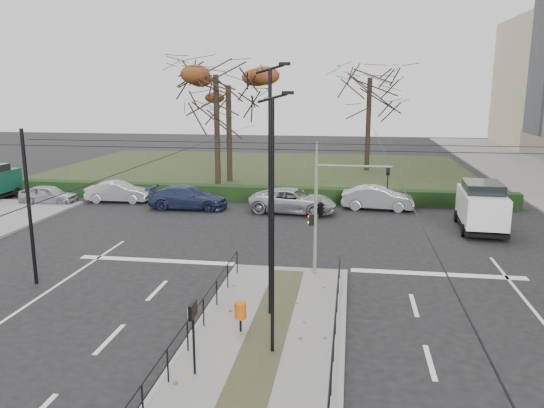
{
  "coord_description": "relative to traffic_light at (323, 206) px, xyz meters",
  "views": [
    {
      "loc": [
        2.35,
        -15.9,
        7.41
      ],
      "look_at": [
        -1.12,
        7.27,
        2.31
      ],
      "focal_mm": 35.0,
      "sensor_mm": 36.0,
      "label": 1
    }
  ],
  "objects": [
    {
      "name": "park",
      "position": [
        -7.32,
        27.5,
        -2.85
      ],
      "size": [
        38.0,
        26.0,
        0.1
      ],
      "primitive_type": "cube",
      "color": "black",
      "rests_on": "ground"
    },
    {
      "name": "info_panel",
      "position": [
        -2.82,
        -8.28,
        -1.2
      ],
      "size": [
        0.11,
        0.52,
        1.98
      ],
      "color": "black",
      "rests_on": "median_island"
    },
    {
      "name": "litter_bin",
      "position": [
        -2.14,
        -5.68,
        -2.08
      ],
      "size": [
        0.37,
        0.37,
        0.95
      ],
      "color": "black",
      "rests_on": "median_island"
    },
    {
      "name": "white_van",
      "position": [
        8.0,
        8.49,
        -1.55
      ],
      "size": [
        2.52,
        5.08,
        2.59
      ],
      "color": "white",
      "rests_on": "ground"
    },
    {
      "name": "hedge",
      "position": [
        -7.32,
        14.1,
        -2.4
      ],
      "size": [
        38.0,
        1.0,
        1.0
      ],
      "primitive_type": "cube",
      "color": "black",
      "rests_on": "ground"
    },
    {
      "name": "parked_car_fourth",
      "position": [
        -2.38,
        11.04,
        -2.16
      ],
      "size": [
        5.5,
        2.98,
        1.46
      ],
      "primitive_type": "imported",
      "rotation": [
        0.0,
        0.0,
        1.46
      ],
      "color": "#9C9FA3",
      "rests_on": "ground"
    },
    {
      "name": "streetlamp_median_near",
      "position": [
        -0.97,
        -6.8,
        0.91
      ],
      "size": [
        0.6,
        0.12,
        7.22
      ],
      "color": "black",
      "rests_on": "median_island"
    },
    {
      "name": "parked_car_fifth",
      "position": [
        2.77,
        12.66,
        -2.16
      ],
      "size": [
        4.52,
        1.81,
        1.46
      ],
      "primitive_type": "imported",
      "rotation": [
        0.0,
        0.0,
        1.51
      ],
      "color": "#9C9FA3",
      "rests_on": "ground"
    },
    {
      "name": "catenary",
      "position": [
        -1.32,
        -2.88,
        0.53
      ],
      "size": [
        20.0,
        34.0,
        6.0
      ],
      "color": "black",
      "rests_on": "ground"
    },
    {
      "name": "median_railing",
      "position": [
        -1.32,
        -7.1,
        -1.92
      ],
      "size": [
        4.14,
        13.24,
        0.92
      ],
      "color": "black",
      "rests_on": "median_island"
    },
    {
      "name": "parked_car_second",
      "position": [
        -14.28,
        12.4,
        -2.21
      ],
      "size": [
        4.27,
        1.77,
        1.37
      ],
      "primitive_type": "imported",
      "rotation": [
        0.0,
        0.0,
        1.65
      ],
      "color": "#9C9FA3",
      "rests_on": "ground"
    },
    {
      "name": "rust_tree",
      "position": [
        -8.64,
        21.08,
        4.78
      ],
      "size": [
        7.49,
        7.49,
        9.99
      ],
      "color": "black",
      "rests_on": "park"
    },
    {
      "name": "parked_car_third",
      "position": [
        -9.04,
        11.12,
        -2.17
      ],
      "size": [
        5.05,
        2.19,
        1.45
      ],
      "primitive_type": "imported",
      "rotation": [
        0.0,
        0.0,
        1.6
      ],
      "color": "#212A4E",
      "rests_on": "ground"
    },
    {
      "name": "traffic_light",
      "position": [
        0.0,
        0.0,
        0.0
      ],
      "size": [
        3.22,
        1.83,
        4.73
      ],
      "color": "slate",
      "rests_on": "median_island"
    },
    {
      "name": "ground",
      "position": [
        -1.32,
        -4.5,
        -2.9
      ],
      "size": [
        140.0,
        140.0,
        0.0
      ],
      "primitive_type": "plane",
      "color": "black",
      "rests_on": "ground"
    },
    {
      "name": "bare_tree_center",
      "position": [
        2.49,
        28.72,
        4.88
      ],
      "size": [
        6.91,
        6.91,
        11.01
      ],
      "color": "black",
      "rests_on": "park"
    },
    {
      "name": "median_island",
      "position": [
        -1.32,
        -7.0,
        -2.83
      ],
      "size": [
        4.4,
        15.0,
        0.14
      ],
      "primitive_type": "cube",
      "color": "slate",
      "rests_on": "ground"
    },
    {
      "name": "bare_tree_near",
      "position": [
        -9.27,
        19.71,
        4.96
      ],
      "size": [
        7.81,
        7.81,
        11.12
      ],
      "color": "black",
      "rests_on": "park"
    },
    {
      "name": "parked_car_first",
      "position": [
        -18.51,
        11.09,
        -2.26
      ],
      "size": [
        3.77,
        1.66,
        1.26
      ],
      "primitive_type": "imported",
      "rotation": [
        0.0,
        0.0,
        1.62
      ],
      "color": "#9C9FA3",
      "rests_on": "ground"
    },
    {
      "name": "streetlamp_median_far",
      "position": [
        -1.43,
        -4.25,
        1.34
      ],
      "size": [
        0.67,
        0.14,
        8.05
      ],
      "color": "black",
      "rests_on": "median_island"
    }
  ]
}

